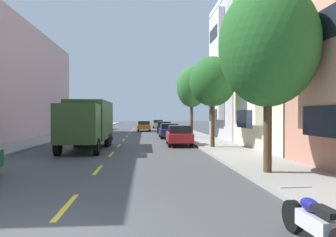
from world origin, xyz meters
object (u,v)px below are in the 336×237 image
parked_sedan_burgundy (95,127)px  moving_orange_sedan (144,126)px  parked_sedan_black (164,127)px  street_tree_third (192,87)px  street_tree_nearest (268,46)px  delivery_box_truck (88,121)px  parked_sedan_navy (169,130)px  street_tree_second (213,82)px  parked_sedan_champagne (158,124)px  parked_motorcycle (315,224)px  parked_hatchback_red (179,135)px  parked_hatchback_teal (105,125)px

parked_sedan_burgundy → moving_orange_sedan: (6.03, 5.06, 0.00)m
parked_sedan_black → street_tree_third: bearing=-78.4°
street_tree_nearest → delivery_box_truck: 12.80m
parked_sedan_navy → moving_orange_sedan: (-2.47, 13.20, 0.00)m
street_tree_second → delivery_box_truck: 8.61m
delivery_box_truck → parked_sedan_champagne: size_ratio=1.70×
parked_sedan_burgundy → parked_motorcycle: 34.09m
parked_motorcycle → street_tree_second: bearing=83.7°
street_tree_nearest → parked_sedan_black: street_tree_nearest is taller
street_tree_third → delivery_box_truck: 12.30m
street_tree_nearest → parked_sedan_black: (-2.02, 27.80, -4.02)m
delivery_box_truck → parked_sedan_navy: size_ratio=1.71×
parked_sedan_burgundy → parked_sedan_navy: same height
street_tree_third → parked_sedan_black: 10.85m
parked_sedan_black → parked_hatchback_red: 16.52m
street_tree_third → parked_hatchback_teal: (-10.83, 20.15, -4.19)m
street_tree_third → parked_motorcycle: (-1.65, -23.93, -4.54)m
moving_orange_sedan → parked_motorcycle: (2.95, -37.94, -0.34)m
street_tree_nearest → parked_hatchback_teal: size_ratio=1.72×
parked_sedan_burgundy → parked_hatchback_teal: 11.20m
street_tree_nearest → parked_sedan_navy: street_tree_nearest is taller
parked_sedan_burgundy → parked_hatchback_red: bearing=-61.1°
parked_sedan_black → delivery_box_truck: bearing=-108.5°
delivery_box_truck → parked_sedan_navy: 11.28m
street_tree_nearest → parked_hatchback_red: size_ratio=1.71×
parked_sedan_black → parked_hatchback_teal: parked_hatchback_teal is taller
street_tree_third → parked_hatchback_red: street_tree_third is taller
street_tree_third → parked_sedan_burgundy: street_tree_third is taller
parked_sedan_burgundy → street_tree_second: bearing=-59.4°
street_tree_second → parked_sedan_black: (-2.02, 18.80, -3.70)m
street_tree_nearest → parked_sedan_black: size_ratio=1.52×
moving_orange_sedan → parked_motorcycle: 38.06m
parked_sedan_burgundy → parked_hatchback_teal: parked_hatchback_teal is taller
parked_sedan_black → parked_motorcycle: 33.73m
street_tree_second → parked_sedan_champagne: (-2.18, 33.55, -3.70)m
parked_sedan_burgundy → moving_orange_sedan: bearing=40.0°
parked_hatchback_teal → parked_hatchback_red: bearing=-71.8°
street_tree_third → parked_sedan_burgundy: bearing=139.9°
parked_sedan_champagne → parked_hatchback_teal: size_ratio=1.13×
parked_sedan_black → parked_sedan_navy: (-0.11, -8.98, 0.00)m
parked_sedan_navy → parked_motorcycle: parked_sedan_navy is taller
parked_hatchback_red → parked_motorcycle: size_ratio=1.97×
street_tree_second → moving_orange_sedan: size_ratio=1.33×
parked_sedan_burgundy → parked_sedan_navy: bearing=-43.8°
parked_hatchback_red → parked_hatchback_teal: (-8.85, 26.87, 0.00)m
delivery_box_truck → street_tree_second: bearing=-2.6°
street_tree_second → delivery_box_truck: bearing=177.4°
parked_sedan_burgundy → parked_sedan_navy: (8.50, -8.14, 0.00)m
delivery_box_truck → street_tree_nearest: bearing=-48.8°
parked_motorcycle → delivery_box_truck: bearing=113.2°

